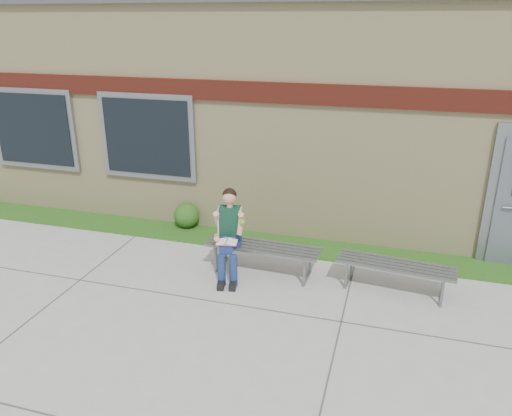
% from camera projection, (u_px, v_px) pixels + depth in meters
% --- Properties ---
extents(ground, '(80.00, 80.00, 0.00)m').
position_uv_depth(ground, '(258.00, 331.00, 6.42)').
color(ground, '#9E9E99').
rests_on(ground, ground).
extents(grass_strip, '(16.00, 0.80, 0.02)m').
position_uv_depth(grass_strip, '(299.00, 247.00, 8.75)').
color(grass_strip, '#1D4E14').
rests_on(grass_strip, ground).
extents(school_building, '(16.20, 6.22, 4.20)m').
position_uv_depth(school_building, '(333.00, 98.00, 11.03)').
color(school_building, beige).
rests_on(school_building, ground).
extents(bench_left, '(1.81, 0.58, 0.46)m').
position_uv_depth(bench_left, '(263.00, 252.00, 7.76)').
color(bench_left, slate).
rests_on(bench_left, ground).
extents(bench_right, '(1.72, 0.63, 0.44)m').
position_uv_depth(bench_right, '(395.00, 270.00, 7.25)').
color(bench_right, slate).
rests_on(bench_right, ground).
extents(girl, '(0.53, 0.85, 1.38)m').
position_uv_depth(girl, '(229.00, 232.00, 7.58)').
color(girl, navy).
rests_on(girl, ground).
extents(shrub_mid, '(0.48, 0.48, 0.48)m').
position_uv_depth(shrub_mid, '(187.00, 215.00, 9.47)').
color(shrub_mid, '#1D4E14').
rests_on(shrub_mid, grass_strip).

